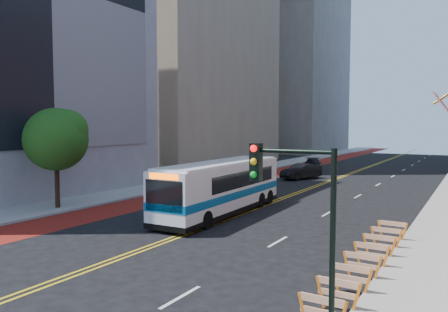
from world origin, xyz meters
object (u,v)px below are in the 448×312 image
object	(u,v)px
street_tree	(57,137)
car_b	(301,172)
car_a	(227,178)
car_c	(313,165)
traffic_signal	(297,206)
transit_bus	(222,187)

from	to	relation	value
street_tree	car_b	xyz separation A→B (m)	(8.08, 24.37, -4.11)
car_a	car_b	world-z (taller)	car_b
car_a	car_c	size ratio (longest dim) A/B	0.73
traffic_signal	transit_bus	bearing A→B (deg)	126.72
car_a	transit_bus	bearing A→B (deg)	-79.84
street_tree	car_c	size ratio (longest dim) A/B	1.28
car_a	car_b	distance (m)	8.99
transit_bus	car_a	world-z (taller)	transit_bus
traffic_signal	car_b	distance (m)	36.30
street_tree	traffic_signal	distance (m)	22.79
car_a	car_b	bearing A→B (deg)	40.56
traffic_signal	transit_bus	xyz separation A→B (m)	(-10.41, 13.96, -1.96)
street_tree	car_c	bearing A→B (deg)	79.42
car_a	car_c	world-z (taller)	car_c
street_tree	car_a	bearing A→B (deg)	78.16
car_a	car_b	xyz separation A→B (m)	(4.59, 7.73, 0.15)
traffic_signal	car_b	world-z (taller)	traffic_signal
transit_bus	car_c	xyz separation A→B (m)	(-3.99, 29.07, -1.00)
street_tree	car_a	world-z (taller)	street_tree
street_tree	traffic_signal	bearing A→B (deg)	-24.82
transit_bus	car_b	bearing A→B (deg)	94.31
street_tree	transit_bus	size ratio (longest dim) A/B	0.54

